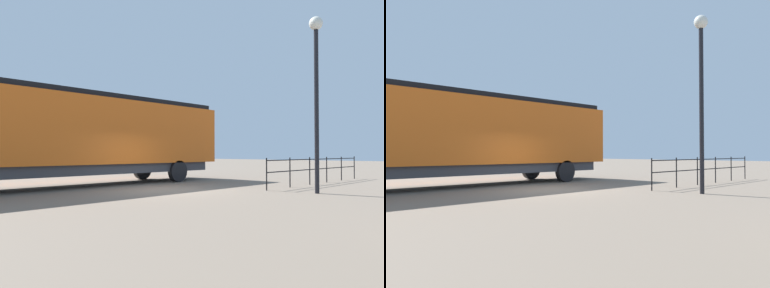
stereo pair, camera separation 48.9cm
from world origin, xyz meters
TOP-DOWN VIEW (x-y plane):
  - ground_plane at (0.00, 0.00)m, footprint 120.00×120.00m
  - locomotive at (-3.98, -1.09)m, footprint 3.17×15.33m
  - lamp_post at (5.04, 3.10)m, footprint 0.50×0.50m
  - platform_fence at (3.12, 7.36)m, footprint 0.05×9.32m

SIDE VIEW (x-z plane):
  - ground_plane at x=0.00m, z-range 0.00..0.00m
  - platform_fence at x=3.12m, z-range 0.18..1.47m
  - locomotive at x=-3.98m, z-range 0.25..4.39m
  - lamp_post at x=5.04m, z-range 1.24..7.81m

